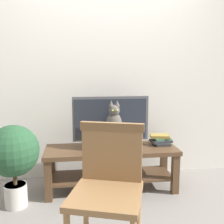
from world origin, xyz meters
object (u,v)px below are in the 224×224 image
at_px(media_box, 114,146).
at_px(potted_plant, 13,155).
at_px(wooden_chair, 108,180).
at_px(tv, 111,121).
at_px(book_stack, 161,140).
at_px(cat, 114,127).
at_px(tv_stand, 111,160).

height_order(media_box, potted_plant, potted_plant).
bearing_deg(wooden_chair, tv, 81.88).
distance_m(tv, media_box, 0.27).
distance_m(media_box, potted_plant, 0.98).
xyz_separation_m(tv, book_stack, (0.56, -0.00, -0.23)).
bearing_deg(book_stack, media_box, -169.01).
xyz_separation_m(cat, book_stack, (0.54, 0.12, -0.19)).
bearing_deg(book_stack, tv, 179.62).
relative_size(tv, cat, 1.81).
bearing_deg(wooden_chair, cat, 79.77).
relative_size(media_box, cat, 0.76).
distance_m(media_box, book_stack, 0.55).
xyz_separation_m(media_box, cat, (0.00, -0.01, 0.21)).
relative_size(tv_stand, wooden_chair, 1.52).
distance_m(tv, potted_plant, 1.02).
bearing_deg(cat, potted_plant, -169.62).
bearing_deg(potted_plant, media_box, 11.14).
height_order(tv_stand, tv, tv).
height_order(tv, media_box, tv).
distance_m(tv_stand, tv, 0.42).
distance_m(tv, wooden_chair, 1.07).
relative_size(tv, media_box, 2.38).
xyz_separation_m(cat, wooden_chair, (-0.17, -0.92, -0.16)).
bearing_deg(tv_stand, media_box, -72.31).
bearing_deg(cat, wooden_chair, -100.23).
bearing_deg(wooden_chair, media_box, 79.97).
xyz_separation_m(tv_stand, media_box, (0.02, -0.05, 0.17)).
bearing_deg(tv_stand, wooden_chair, -98.59).
bearing_deg(tv_stand, cat, -74.86).
xyz_separation_m(media_box, potted_plant, (-0.96, -0.19, 0.01)).
relative_size(tv_stand, potted_plant, 1.77).
bearing_deg(potted_plant, tv, 17.53).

